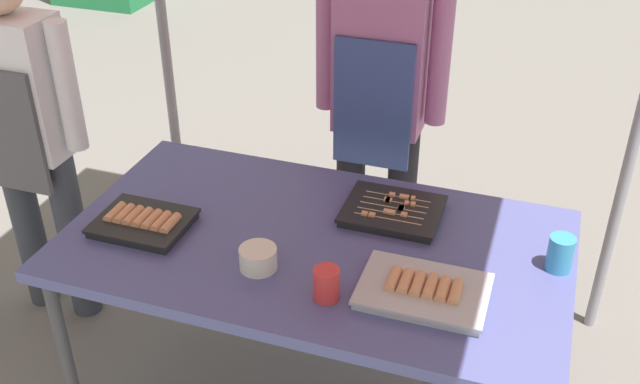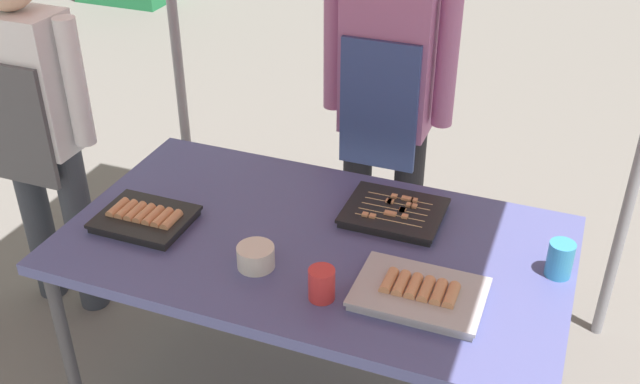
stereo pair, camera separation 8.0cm
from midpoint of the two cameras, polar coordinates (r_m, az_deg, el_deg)
The scene contains 9 objects.
stall_table at distance 2.41m, azimuth 0.53°, elevation -4.71°, with size 1.60×0.90×0.75m.
tray_grilled_sausages at distance 2.50m, azimuth -12.40°, elevation -1.98°, with size 0.30×0.24×0.05m.
tray_meat_skewers at distance 2.49m, azimuth 6.63°, elevation -1.59°, with size 0.32×0.27×0.04m.
tray_pork_links at distance 2.15m, azimuth 8.70°, elevation -7.70°, with size 0.37×0.26×0.05m.
condiment_bowl at distance 2.25m, azimuth -3.93°, elevation -4.99°, with size 0.11×0.11×0.07m, color silver.
drink_cup_near_edge at distance 2.12m, azimuth 1.22°, elevation -7.09°, with size 0.08×0.08×0.10m, color red.
drink_cup_by_wok at distance 2.32m, azimuth 18.89°, elevation -4.92°, with size 0.08×0.08×0.11m, color #338CBF.
vendor_woman at distance 2.90m, azimuth 5.93°, elevation 7.28°, with size 0.52×0.23×1.58m.
customer_nearby at distance 3.03m, azimuth -20.35°, elevation 5.39°, with size 0.52×0.22×1.50m.
Camera 2 is at (0.72, -1.80, 2.12)m, focal length 41.71 mm.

